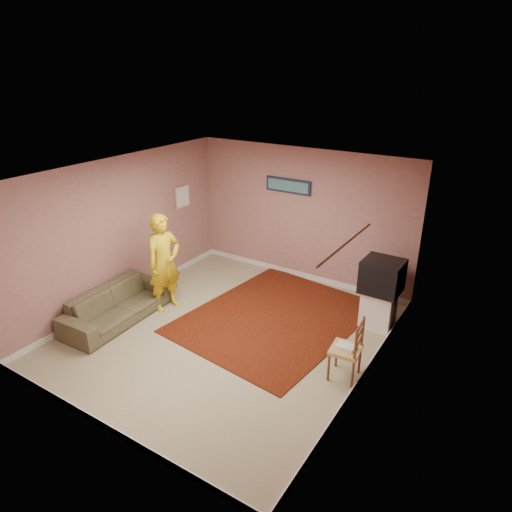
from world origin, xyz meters
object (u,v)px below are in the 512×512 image
Objects in this scene: tv_cabinet at (378,308)px; crt_tv at (382,276)px; chair_a at (386,280)px; sofa at (118,305)px; person at (164,262)px; chair_b at (346,343)px.

crt_tv is (-0.01, 0.00, 0.58)m from tv_cabinet.
tv_cabinet is at bearing -91.48° from chair_a.
tv_cabinet is 0.73m from chair_a.
crt_tv reaches higher than sofa.
person is (-3.23, -2.08, 0.35)m from chair_a.
chair_b is at bearing -83.56° from sofa.
crt_tv is at bearing -53.92° from person.
sofa is 1.04m from person.
sofa is (-3.74, -2.16, -0.62)m from crt_tv.
chair_a is (-0.11, 0.69, -0.38)m from crt_tv.
tv_cabinet is 0.32× the size of sofa.
chair_b is 0.29× the size of person.
tv_cabinet is 0.58m from crt_tv.
tv_cabinet is 1.37× the size of chair_a.
tv_cabinet is 3.67m from person.
tv_cabinet is 0.37× the size of person.
chair_a is 0.94× the size of chair_b.
chair_b is 3.86m from sofa.
crt_tv is 1.29× the size of chair_b.
chair_a is 0.27× the size of person.
chair_b is 0.25× the size of sofa.
tv_cabinet is 1.00× the size of crt_tv.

